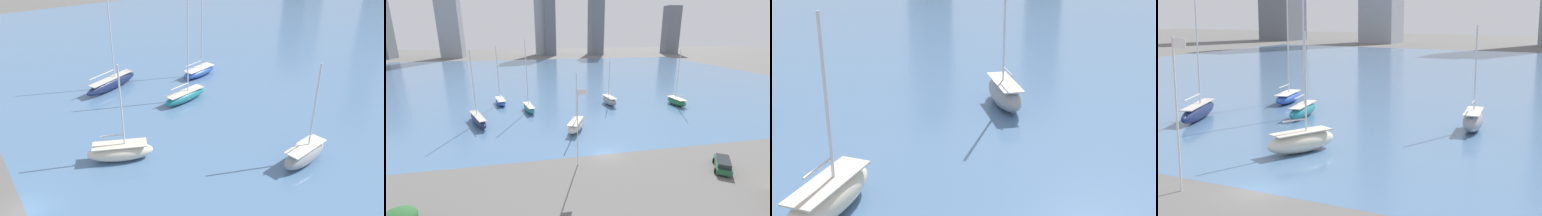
{
  "view_description": "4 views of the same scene",
  "coord_description": "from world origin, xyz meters",
  "views": [
    {
      "loc": [
        29.62,
        -2.51,
        22.98
      ],
      "look_at": [
        -2.75,
        19.95,
        3.61
      ],
      "focal_mm": 35.0,
      "sensor_mm": 36.0,
      "label": 1
    },
    {
      "loc": [
        -11.35,
        -34.0,
        18.13
      ],
      "look_at": [
        -1.73,
        13.33,
        3.59
      ],
      "focal_mm": 24.0,
      "sensor_mm": 36.0,
      "label": 2
    },
    {
      "loc": [
        2.52,
        -14.96,
        15.49
      ],
      "look_at": [
        4.9,
        15.94,
        3.84
      ],
      "focal_mm": 50.0,
      "sensor_mm": 36.0,
      "label": 3
    },
    {
      "loc": [
        22.07,
        -29.6,
        12.74
      ],
      "look_at": [
        -0.48,
        15.88,
        3.4
      ],
      "focal_mm": 50.0,
      "sensor_mm": 36.0,
      "label": 4
    }
  ],
  "objects": [
    {
      "name": "harbor_water",
      "position": [
        0.0,
        70.0,
        0.0
      ],
      "size": [
        180.0,
        140.0,
        0.0
      ],
      "color": "#4C7099",
      "rests_on": "ground_plane"
    },
    {
      "name": "sailboat_gray",
      "position": [
        9.04,
        26.31,
        1.16
      ],
      "size": [
        2.91,
        6.96,
        11.19
      ],
      "rotation": [
        0.0,
        0.0,
        0.13
      ],
      "color": "gray",
      "rests_on": "harbor_water"
    },
    {
      "name": "sailboat_cream",
      "position": [
        -2.74,
        10.55,
        1.06
      ],
      "size": [
        5.0,
        7.33,
        10.87
      ],
      "rotation": [
        0.0,
        0.0,
        -0.43
      ],
      "color": "beige",
      "rests_on": "harbor_water"
    }
  ]
}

